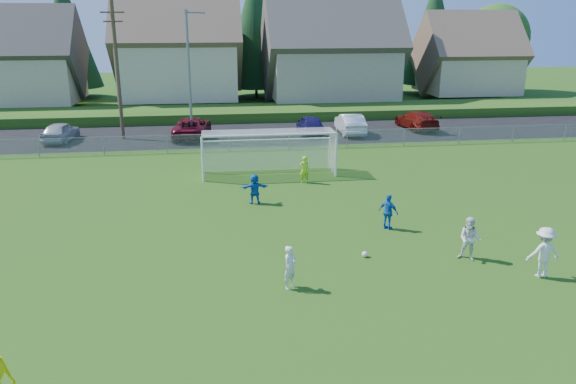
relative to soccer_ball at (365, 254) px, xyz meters
name	(u,v)px	position (x,y,z in m)	size (l,w,h in m)	color
ground	(325,317)	(-2.32, -4.05, -0.11)	(160.00, 160.00, 0.00)	#193D0C
asphalt_lot	(253,134)	(-2.32, 23.45, -0.10)	(60.00, 60.00, 0.00)	black
grass_embankment	(246,113)	(-2.32, 30.95, 0.29)	(70.00, 6.00, 0.80)	#1E420F
soccer_ball	(365,254)	(0.00, 0.00, 0.00)	(0.22, 0.22, 0.22)	white
player_white_a	(290,267)	(-3.09, -2.07, 0.62)	(0.53, 0.35, 1.47)	silver
player_white_b	(470,239)	(3.68, -0.74, 0.70)	(0.79, 0.62, 1.63)	silver
player_white_c	(544,252)	(5.54, -2.39, 0.78)	(1.15, 0.66, 1.78)	silver
player_blue_a	(388,212)	(1.72, 2.68, 0.64)	(0.88, 0.37, 1.50)	blue
player_blue_b	(255,189)	(-3.52, 6.85, 0.61)	(1.33, 0.42, 1.44)	blue
goalkeeper	(304,169)	(-0.61, 9.96, 0.62)	(0.53, 0.35, 1.46)	#A3E01A
car_a	(60,132)	(-16.08, 22.62, 0.59)	(1.65, 4.11, 1.40)	#A5A8AD
car_c	(192,128)	(-6.83, 22.68, 0.64)	(2.49, 5.40, 1.50)	#5F0A1B
car_e	(310,125)	(1.98, 22.70, 0.63)	(1.74, 4.32, 1.47)	#19154A
car_f	(350,124)	(5.02, 22.53, 0.65)	(1.61, 4.62, 1.52)	silver
car_g	(417,120)	(10.67, 23.59, 0.61)	(2.03, 4.98, 1.45)	#61100A
soccer_goal	(268,146)	(-2.32, 12.00, 1.52)	(7.42, 1.90, 2.50)	white
chainlink_fence	(259,141)	(-2.32, 17.95, 0.52)	(52.06, 0.06, 1.20)	gray
streetlight	(190,72)	(-6.77, 21.95, 4.73)	(1.38, 0.18, 9.00)	slate
utility_pole	(117,67)	(-11.82, 22.95, 5.04)	(1.60, 0.26, 10.00)	#473321
houses_row	(260,29)	(-0.35, 38.41, 7.22)	(53.90, 11.45, 13.27)	tan
tree_row	(246,32)	(-1.28, 44.69, 6.80)	(65.98, 12.36, 13.80)	#382616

